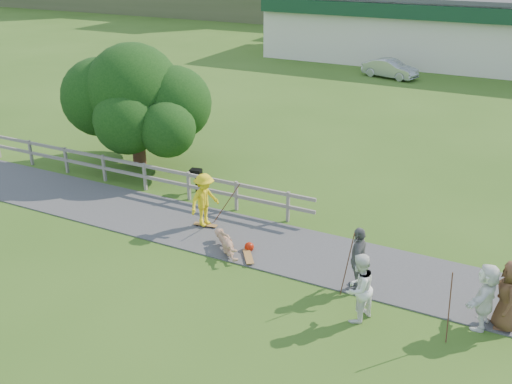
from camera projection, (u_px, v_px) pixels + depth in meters
ground at (186, 251)px, 17.72m from camera, size 260.00×260.00×0.00m
path at (211, 230)px, 18.93m from camera, size 34.00×3.00×0.04m
fence at (132, 170)px, 22.02m from camera, size 15.05×0.10×1.10m
strip_mall at (480, 30)px, 43.56m from camera, size 32.50×10.75×5.10m
skater_rider at (205, 203)px, 18.82m from camera, size 0.96×1.31×1.82m
skater_fallen at (227, 243)px, 17.55m from camera, size 1.46×1.47×0.61m
spectator_a at (359, 288)px, 14.15m from camera, size 0.96×1.08×1.86m
spectator_b at (358, 259)px, 15.39m from camera, size 0.59×1.16×1.91m
spectator_c at (509, 296)px, 13.85m from camera, size 0.76×1.01×1.86m
spectator_d at (485, 296)px, 13.91m from camera, size 0.78×1.70×1.76m
car_silver at (390, 69)px, 39.82m from camera, size 4.11×2.31×1.28m
tree at (136, 113)px, 23.75m from camera, size 6.30×6.30×4.48m
bbq at (196, 181)px, 21.70m from camera, size 0.48×0.40×0.93m
longboard_rider at (205, 226)px, 19.17m from camera, size 0.83×0.33×0.09m
longboard_fallen at (248, 258)px, 17.24m from camera, size 0.73×0.88×0.10m
helmet at (249, 247)px, 17.65m from camera, size 0.30×0.30×0.30m
pole_rider at (226, 200)px, 18.87m from camera, size 0.03×0.03×1.96m
pole_spec_left at (347, 264)px, 15.08m from camera, size 0.03×0.03×1.97m
pole_spec_right at (449, 308)px, 13.31m from camera, size 0.03×0.03×1.93m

